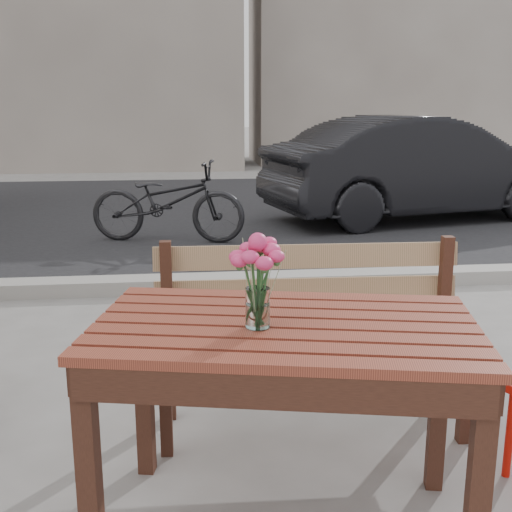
{
  "coord_description": "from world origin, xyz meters",
  "views": [
    {
      "loc": [
        -0.37,
        -2.19,
        1.53
      ],
      "look_at": [
        -0.14,
        -0.13,
        1.04
      ],
      "focal_mm": 45.0,
      "sensor_mm": 36.0,
      "label": 1
    }
  ],
  "objects": [
    {
      "name": "street",
      "position": [
        0.0,
        5.06,
        0.03
      ],
      "size": [
        30.0,
        8.12,
        0.12
      ],
      "color": "black",
      "rests_on": "ground"
    },
    {
      "name": "main_table",
      "position": [
        -0.05,
        -0.14,
        0.67
      ],
      "size": [
        1.43,
        1.01,
        0.8
      ],
      "rotation": [
        0.0,
        0.0,
        -0.21
      ],
      "color": "#5C2518",
      "rests_on": "ground"
    },
    {
      "name": "ground",
      "position": [
        0.0,
        0.0,
        0.0
      ],
      "size": [
        80.0,
        80.0,
        0.0
      ],
      "primitive_type": "plane",
      "color": "slate",
      "rests_on": "ground"
    },
    {
      "name": "backdrop_buildings",
      "position": [
        0.17,
        14.4,
        3.6
      ],
      "size": [
        15.5,
        4.0,
        8.0
      ],
      "color": "gray",
      "rests_on": "ground"
    },
    {
      "name": "main_bench",
      "position": [
        0.2,
        0.66,
        0.56
      ],
      "size": [
        1.5,
        0.48,
        0.92
      ],
      "rotation": [
        0.0,
        0.0,
        -0.03
      ],
      "color": "olive",
      "rests_on": "ground"
    },
    {
      "name": "main_vase",
      "position": [
        -0.14,
        -0.18,
        1.0
      ],
      "size": [
        0.17,
        0.17,
        0.32
      ],
      "color": "white",
      "rests_on": "main_table"
    },
    {
      "name": "bicycle",
      "position": [
        -0.57,
        4.99,
        0.46
      ],
      "size": [
        1.83,
        0.97,
        0.91
      ],
      "primitive_type": "imported",
      "rotation": [
        0.0,
        0.0,
        1.35
      ],
      "color": "black",
      "rests_on": "ground"
    },
    {
      "name": "parked_car",
      "position": [
        2.75,
        6.1,
        0.68
      ],
      "size": [
        4.37,
        2.35,
        1.37
      ],
      "primitive_type": "imported",
      "rotation": [
        0.0,
        0.0,
        1.8
      ],
      "color": "black",
      "rests_on": "ground"
    }
  ]
}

